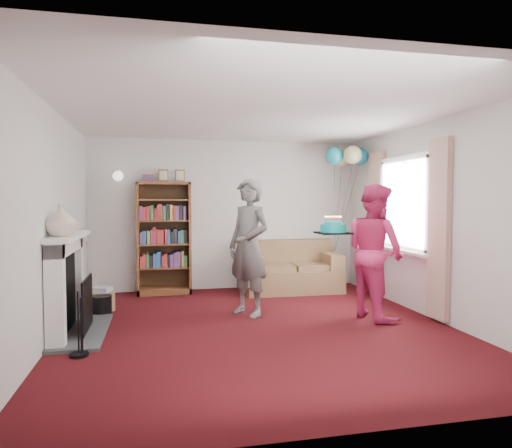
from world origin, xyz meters
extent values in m
plane|color=#320807|center=(0.00, 0.00, 0.00)|extent=(5.00, 5.00, 0.00)
cube|color=silver|center=(0.00, 2.51, 1.25)|extent=(4.50, 0.02, 2.50)
cube|color=silver|center=(-2.26, 0.00, 1.25)|extent=(0.02, 5.00, 2.50)
cube|color=silver|center=(2.26, 0.00, 1.25)|extent=(0.02, 5.00, 2.50)
cube|color=white|center=(0.00, 0.00, 2.50)|extent=(4.50, 5.00, 0.01)
cube|color=#3F3F42|center=(-2.00, 0.20, 0.02)|extent=(0.55, 1.40, 0.04)
cube|color=white|center=(-2.15, -0.35, 0.53)|extent=(0.18, 0.14, 1.06)
cube|color=white|center=(-2.15, 0.75, 0.53)|extent=(0.18, 0.14, 1.06)
cube|color=white|center=(-2.15, 0.20, 1.00)|extent=(0.18, 1.24, 0.16)
cube|color=white|center=(-2.12, 0.20, 1.10)|extent=(0.28, 1.35, 0.05)
cube|color=black|center=(-2.17, 0.20, 0.48)|extent=(0.10, 0.80, 0.86)
cube|color=black|center=(-1.93, 0.20, 0.33)|extent=(0.02, 0.70, 0.60)
cylinder|color=black|center=(-1.90, -0.58, 0.32)|extent=(0.18, 0.18, 0.64)
cylinder|color=black|center=(-1.87, 1.00, 0.13)|extent=(0.26, 0.26, 0.26)
cube|color=white|center=(2.21, 0.60, 2.08)|extent=(0.08, 1.30, 0.08)
cube|color=white|center=(2.21, 0.60, 0.82)|extent=(0.08, 1.30, 0.08)
cube|color=white|center=(2.24, 0.60, 1.45)|extent=(0.01, 1.15, 1.20)
cube|color=white|center=(2.18, 0.60, 0.79)|extent=(0.14, 1.32, 0.04)
cube|color=#C2AE93|center=(2.20, -0.22, 1.15)|extent=(0.07, 0.38, 2.20)
cube|color=#C2AE93|center=(2.20, 1.42, 1.15)|extent=(0.07, 0.38, 2.20)
cylinder|color=gold|center=(-1.75, 2.45, 1.90)|extent=(0.04, 0.12, 0.04)
sphere|color=white|center=(-1.75, 2.36, 1.88)|extent=(0.16, 0.16, 0.16)
cube|color=#472B14|center=(-1.05, 2.46, 0.89)|extent=(0.84, 0.04, 1.78)
cube|color=brown|center=(-1.45, 2.27, 0.89)|extent=(0.04, 0.42, 1.78)
cube|color=brown|center=(-0.65, 2.27, 0.89)|extent=(0.04, 0.42, 1.78)
cube|color=brown|center=(-1.05, 2.27, 1.76)|extent=(0.84, 0.42, 0.04)
cube|color=brown|center=(-1.05, 2.27, 0.05)|extent=(0.84, 0.42, 0.10)
cube|color=brown|center=(-1.05, 2.27, 0.42)|extent=(0.76, 0.38, 0.03)
cube|color=brown|center=(-1.05, 2.27, 0.80)|extent=(0.76, 0.38, 0.02)
cube|color=brown|center=(-1.05, 2.27, 1.17)|extent=(0.76, 0.38, 0.02)
cube|color=brown|center=(-1.05, 2.27, 1.50)|extent=(0.76, 0.38, 0.02)
cube|color=maroon|center=(-1.28, 2.25, 1.84)|extent=(0.16, 0.22, 0.12)
cube|color=brown|center=(-1.05, 2.32, 1.89)|extent=(0.16, 0.02, 0.20)
cube|color=brown|center=(-0.79, 2.32, 1.89)|extent=(0.16, 0.02, 0.20)
cube|color=olive|center=(1.00, 2.00, 0.18)|extent=(1.57, 0.83, 0.37)
cube|color=olive|center=(1.00, 2.29, 0.51)|extent=(1.57, 0.24, 0.64)
cube|color=olive|center=(0.34, 2.00, 0.37)|extent=(0.24, 0.78, 0.51)
cube|color=olive|center=(1.67, 2.00, 0.37)|extent=(0.24, 0.78, 0.51)
cube|color=olive|center=(0.65, 1.92, 0.40)|extent=(0.66, 0.53, 0.12)
cube|color=olive|center=(1.35, 1.92, 0.40)|extent=(0.66, 0.53, 0.12)
cylinder|color=#9F784A|center=(-1.90, 1.27, 0.13)|extent=(0.35, 0.35, 0.26)
cube|color=beige|center=(-1.90, 1.27, 0.29)|extent=(0.25, 0.19, 0.06)
imported|color=black|center=(0.01, 0.64, 0.89)|extent=(0.72, 0.78, 1.78)
imported|color=#CA285F|center=(1.55, 0.16, 0.85)|extent=(0.81, 0.95, 1.70)
cube|color=black|center=(1.00, 0.22, 1.09)|extent=(0.39, 0.39, 0.02)
cylinder|color=#0D9B93|center=(1.00, 0.22, 1.15)|extent=(0.32, 0.32, 0.10)
cylinder|color=#0D9B93|center=(1.00, 0.22, 1.21)|extent=(0.23, 0.23, 0.04)
cylinder|color=#CE5B8E|center=(1.10, 0.22, 1.24)|extent=(0.01, 0.01, 0.09)
sphere|color=orange|center=(1.10, 0.22, 1.29)|extent=(0.02, 0.02, 0.02)
cylinder|color=#CE5B8E|center=(1.09, 0.26, 1.24)|extent=(0.01, 0.01, 0.09)
sphere|color=orange|center=(1.09, 0.26, 1.29)|extent=(0.02, 0.02, 0.02)
cylinder|color=#CE5B8E|center=(1.05, 0.30, 1.24)|extent=(0.01, 0.01, 0.09)
sphere|color=orange|center=(1.05, 0.30, 1.29)|extent=(0.02, 0.02, 0.02)
cylinder|color=#CE5B8E|center=(1.00, 0.31, 1.24)|extent=(0.01, 0.01, 0.09)
sphere|color=orange|center=(1.00, 0.31, 1.29)|extent=(0.02, 0.02, 0.02)
cylinder|color=#CE5B8E|center=(0.96, 0.30, 1.24)|extent=(0.01, 0.01, 0.09)
sphere|color=orange|center=(0.96, 0.30, 1.29)|extent=(0.02, 0.02, 0.02)
cylinder|color=#CE5B8E|center=(0.92, 0.26, 1.24)|extent=(0.01, 0.01, 0.09)
sphere|color=orange|center=(0.92, 0.26, 1.29)|extent=(0.02, 0.02, 0.02)
cylinder|color=#CE5B8E|center=(0.91, 0.22, 1.24)|extent=(0.01, 0.01, 0.09)
sphere|color=orange|center=(0.91, 0.22, 1.29)|extent=(0.02, 0.02, 0.02)
cylinder|color=#CE5B8E|center=(0.92, 0.17, 1.24)|extent=(0.01, 0.01, 0.09)
sphere|color=orange|center=(0.92, 0.17, 1.29)|extent=(0.02, 0.02, 0.02)
cylinder|color=#CE5B8E|center=(0.96, 0.13, 1.24)|extent=(0.01, 0.01, 0.09)
sphere|color=orange|center=(0.96, 0.13, 1.29)|extent=(0.02, 0.02, 0.02)
cylinder|color=#CE5B8E|center=(1.00, 0.12, 1.24)|extent=(0.01, 0.01, 0.09)
sphere|color=orange|center=(1.00, 0.12, 1.29)|extent=(0.02, 0.02, 0.02)
cylinder|color=#CE5B8E|center=(1.05, 0.13, 1.24)|extent=(0.01, 0.01, 0.09)
sphere|color=orange|center=(1.05, 0.13, 1.29)|extent=(0.02, 0.02, 0.02)
cylinder|color=#CE5B8E|center=(1.09, 0.17, 1.24)|extent=(0.01, 0.01, 0.09)
sphere|color=orange|center=(1.09, 0.17, 1.29)|extent=(0.02, 0.02, 0.02)
sphere|color=#3F3F3F|center=(1.67, 1.80, 0.65)|extent=(0.02, 0.02, 0.02)
sphere|color=teal|center=(2.12, 1.87, 2.22)|extent=(0.29, 0.29, 0.29)
sphere|color=#D1BF7F|center=(1.90, 2.09, 2.22)|extent=(0.29, 0.29, 0.29)
sphere|color=teal|center=(1.68, 1.87, 2.22)|extent=(0.29, 0.29, 0.29)
sphere|color=#D1BF7F|center=(1.90, 1.65, 2.22)|extent=(0.29, 0.29, 0.29)
imported|color=beige|center=(-2.12, -0.15, 1.29)|extent=(0.42, 0.42, 0.33)
camera|label=1|loc=(-1.14, -5.15, 1.50)|focal=32.00mm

